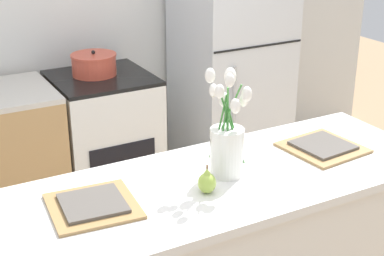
{
  "coord_description": "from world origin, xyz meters",
  "views": [
    {
      "loc": [
        -1.08,
        -1.72,
        1.96
      ],
      "look_at": [
        0.0,
        0.25,
        1.04
      ],
      "focal_mm": 55.0,
      "sensor_mm": 36.0,
      "label": 1
    }
  ],
  "objects_px": {
    "flower_vase": "(227,141)",
    "stove_range": "(105,142)",
    "cooking_pot": "(94,64)",
    "plate_setting_left": "(93,205)",
    "pear_figurine": "(207,182)",
    "plate_setting_right": "(323,147)",
    "refrigerator": "(231,64)"
  },
  "relations": [
    {
      "from": "flower_vase",
      "to": "stove_range",
      "type": "bearing_deg",
      "value": 87.45
    },
    {
      "from": "flower_vase",
      "to": "cooking_pot",
      "type": "bearing_deg",
      "value": 88.39
    },
    {
      "from": "plate_setting_left",
      "to": "cooking_pot",
      "type": "relative_size",
      "value": 1.16
    },
    {
      "from": "pear_figurine",
      "to": "plate_setting_right",
      "type": "bearing_deg",
      "value": 8.68
    },
    {
      "from": "flower_vase",
      "to": "plate_setting_right",
      "type": "relative_size",
      "value": 1.3
    },
    {
      "from": "stove_range",
      "to": "plate_setting_right",
      "type": "xyz_separation_m",
      "value": [
        0.42,
        -1.57,
        0.49
      ]
    },
    {
      "from": "cooking_pot",
      "to": "stove_range",
      "type": "bearing_deg",
      "value": -62.06
    },
    {
      "from": "refrigerator",
      "to": "plate_setting_right",
      "type": "relative_size",
      "value": 5.07
    },
    {
      "from": "plate_setting_left",
      "to": "plate_setting_right",
      "type": "bearing_deg",
      "value": 0.0
    },
    {
      "from": "refrigerator",
      "to": "plate_setting_left",
      "type": "xyz_separation_m",
      "value": [
        -1.57,
        -1.57,
        0.1
      ]
    },
    {
      "from": "stove_range",
      "to": "cooking_pot",
      "type": "xyz_separation_m",
      "value": [
        -0.02,
        0.05,
        0.51
      ]
    },
    {
      "from": "stove_range",
      "to": "pear_figurine",
      "type": "height_order",
      "value": "pear_figurine"
    },
    {
      "from": "flower_vase",
      "to": "pear_figurine",
      "type": "height_order",
      "value": "flower_vase"
    },
    {
      "from": "refrigerator",
      "to": "flower_vase",
      "type": "height_order",
      "value": "refrigerator"
    },
    {
      "from": "flower_vase",
      "to": "cooking_pot",
      "type": "distance_m",
      "value": 1.63
    },
    {
      "from": "stove_range",
      "to": "refrigerator",
      "type": "bearing_deg",
      "value": 0.04
    },
    {
      "from": "flower_vase",
      "to": "plate_setting_right",
      "type": "bearing_deg",
      "value": 0.33
    },
    {
      "from": "plate_setting_left",
      "to": "pear_figurine",
      "type": "bearing_deg",
      "value": -13.34
    },
    {
      "from": "stove_range",
      "to": "plate_setting_right",
      "type": "distance_m",
      "value": 1.7
    },
    {
      "from": "refrigerator",
      "to": "flower_vase",
      "type": "relative_size",
      "value": 3.89
    },
    {
      "from": "pear_figurine",
      "to": "plate_setting_left",
      "type": "height_order",
      "value": "pear_figurine"
    },
    {
      "from": "refrigerator",
      "to": "pear_figurine",
      "type": "relative_size",
      "value": 14.84
    },
    {
      "from": "stove_range",
      "to": "cooking_pot",
      "type": "distance_m",
      "value": 0.51
    },
    {
      "from": "flower_vase",
      "to": "plate_setting_right",
      "type": "height_order",
      "value": "flower_vase"
    },
    {
      "from": "stove_range",
      "to": "plate_setting_right",
      "type": "relative_size",
      "value": 2.71
    },
    {
      "from": "cooking_pot",
      "to": "flower_vase",
      "type": "bearing_deg",
      "value": -91.61
    },
    {
      "from": "refrigerator",
      "to": "stove_range",
      "type": "bearing_deg",
      "value": -179.96
    },
    {
      "from": "flower_vase",
      "to": "plate_setting_left",
      "type": "xyz_separation_m",
      "value": [
        -0.55,
        0.0,
        -0.13
      ]
    },
    {
      "from": "plate_setting_right",
      "to": "cooking_pot",
      "type": "xyz_separation_m",
      "value": [
        -0.44,
        1.62,
        0.02
      ]
    },
    {
      "from": "refrigerator",
      "to": "plate_setting_left",
      "type": "relative_size",
      "value": 5.07
    },
    {
      "from": "stove_range",
      "to": "flower_vase",
      "type": "relative_size",
      "value": 2.08
    },
    {
      "from": "refrigerator",
      "to": "cooking_pot",
      "type": "distance_m",
      "value": 0.98
    }
  ]
}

